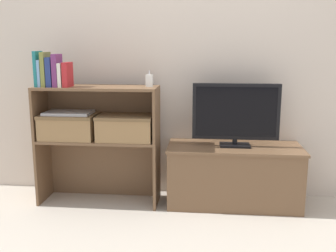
# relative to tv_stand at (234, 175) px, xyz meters

# --- Properties ---
(ground_plane) EXTENTS (16.00, 16.00, 0.00)m
(ground_plane) POSITION_rel_tv_stand_xyz_m (-0.49, -0.20, -0.23)
(ground_plane) COLOR #BCB2A3
(wall_back) EXTENTS (10.00, 0.05, 2.40)m
(wall_back) POSITION_rel_tv_stand_xyz_m (-0.49, 0.24, 0.97)
(wall_back) COLOR beige
(wall_back) RESTS_ON ground_plane
(tv_stand) EXTENTS (0.99, 0.42, 0.45)m
(tv_stand) POSITION_rel_tv_stand_xyz_m (0.00, 0.00, 0.00)
(tv_stand) COLOR brown
(tv_stand) RESTS_ON ground_plane
(tv) EXTENTS (0.63, 0.14, 0.46)m
(tv) POSITION_rel_tv_stand_xyz_m (-0.00, -0.00, 0.47)
(tv) COLOR black
(tv) RESTS_ON tv_stand
(bookshelf_lower_tier) EXTENTS (0.90, 0.31, 0.50)m
(bookshelf_lower_tier) POSITION_rel_tv_stand_xyz_m (-1.02, 0.01, 0.09)
(bookshelf_lower_tier) COLOR brown
(bookshelf_lower_tier) RESTS_ON ground_plane
(bookshelf_upper_tier) EXTENTS (0.90, 0.31, 0.39)m
(bookshelf_upper_tier) POSITION_rel_tv_stand_xyz_m (-1.02, 0.01, 0.53)
(bookshelf_upper_tier) COLOR brown
(bookshelf_upper_tier) RESTS_ON bookshelf_lower_tier
(book_teal) EXTENTS (0.02, 0.13, 0.25)m
(book_teal) POSITION_rel_tv_stand_xyz_m (-1.43, -0.10, 0.79)
(book_teal) COLOR #1E7075
(book_teal) RESTS_ON bookshelf_upper_tier
(book_skyblue) EXTENTS (0.02, 0.13, 0.19)m
(book_skyblue) POSITION_rel_tv_stand_xyz_m (-1.40, -0.10, 0.76)
(book_skyblue) COLOR #709ECC
(book_skyblue) RESTS_ON bookshelf_upper_tier
(book_olive) EXTENTS (0.03, 0.14, 0.25)m
(book_olive) POSITION_rel_tv_stand_xyz_m (-1.37, -0.10, 0.79)
(book_olive) COLOR olive
(book_olive) RESTS_ON bookshelf_upper_tier
(book_navy) EXTENTS (0.04, 0.13, 0.21)m
(book_navy) POSITION_rel_tv_stand_xyz_m (-1.33, -0.10, 0.77)
(book_navy) COLOR navy
(book_navy) RESTS_ON bookshelf_upper_tier
(book_plum) EXTENTS (0.04, 0.13, 0.23)m
(book_plum) POSITION_rel_tv_stand_xyz_m (-1.29, -0.10, 0.78)
(book_plum) COLOR #6B2D66
(book_plum) RESTS_ON bookshelf_upper_tier
(book_ivory) EXTENTS (0.02, 0.15, 0.17)m
(book_ivory) POSITION_rel_tv_stand_xyz_m (-1.25, -0.10, 0.75)
(book_ivory) COLOR silver
(book_ivory) RESTS_ON bookshelf_upper_tier
(book_crimson) EXTENTS (0.04, 0.14, 0.18)m
(book_crimson) POSITION_rel_tv_stand_xyz_m (-1.21, -0.10, 0.75)
(book_crimson) COLOR #B22328
(book_crimson) RESTS_ON bookshelf_upper_tier
(baby_monitor) EXTENTS (0.05, 0.03, 0.12)m
(baby_monitor) POSITION_rel_tv_stand_xyz_m (-0.63, -0.05, 0.71)
(baby_monitor) COLOR white
(baby_monitor) RESTS_ON bookshelf_upper_tier
(storage_basket_left) EXTENTS (0.41, 0.28, 0.18)m
(storage_basket_left) POSITION_rel_tv_stand_xyz_m (-1.23, -0.06, 0.37)
(storage_basket_left) COLOR #937047
(storage_basket_left) RESTS_ON bookshelf_lower_tier
(storage_basket_right) EXTENTS (0.41, 0.28, 0.18)m
(storage_basket_right) POSITION_rel_tv_stand_xyz_m (-0.80, -0.06, 0.37)
(storage_basket_right) COLOR #937047
(storage_basket_right) RESTS_ON bookshelf_lower_tier
(laptop) EXTENTS (0.34, 0.22, 0.02)m
(laptop) POSITION_rel_tv_stand_xyz_m (-1.23, -0.06, 0.47)
(laptop) COLOR #BCBCC1
(laptop) RESTS_ON storage_basket_left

